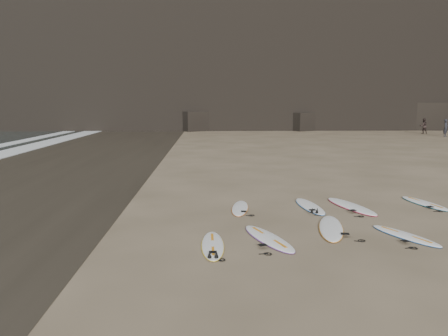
% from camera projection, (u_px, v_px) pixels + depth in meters
% --- Properties ---
extents(ground, '(240.00, 240.00, 0.00)m').
position_uv_depth(ground, '(355.00, 231.00, 12.36)').
color(ground, '#897559').
rests_on(ground, ground).
extents(wet_sand, '(12.00, 200.00, 0.01)m').
position_uv_depth(wet_sand, '(30.00, 176.00, 21.73)').
color(wet_sand, '#383026').
rests_on(wet_sand, ground).
extents(surfboard_0, '(0.56, 2.29, 0.08)m').
position_uv_depth(surfboard_0, '(213.00, 245.00, 11.05)').
color(surfboard_0, white).
rests_on(surfboard_0, ground).
extents(surfboard_1, '(1.43, 2.62, 0.09)m').
position_uv_depth(surfboard_1, '(268.00, 238.00, 11.59)').
color(surfboard_1, white).
rests_on(surfboard_1, ground).
extents(surfboard_2, '(1.27, 2.79, 0.10)m').
position_uv_depth(surfboard_2, '(331.00, 227.00, 12.55)').
color(surfboard_2, white).
rests_on(surfboard_2, ground).
extents(surfboard_3, '(1.43, 2.26, 0.08)m').
position_uv_depth(surfboard_3, '(405.00, 235.00, 11.84)').
color(surfboard_3, white).
rests_on(surfboard_3, ground).
extents(surfboard_5, '(0.81, 2.26, 0.08)m').
position_uv_depth(surfboard_5, '(240.00, 208.00, 14.94)').
color(surfboard_5, white).
rests_on(surfboard_5, ground).
extents(surfboard_6, '(0.85, 2.56, 0.09)m').
position_uv_depth(surfboard_6, '(310.00, 206.00, 15.19)').
color(surfboard_6, white).
rests_on(surfboard_6, ground).
extents(surfboard_7, '(1.38, 2.87, 0.10)m').
position_uv_depth(surfboard_7, '(351.00, 206.00, 15.16)').
color(surfboard_7, white).
rests_on(surfboard_7, ground).
extents(surfboard_8, '(1.07, 2.45, 0.09)m').
position_uv_depth(surfboard_8, '(425.00, 203.00, 15.62)').
color(surfboard_8, white).
rests_on(surfboard_8, ground).
extents(person_a, '(0.80, 0.78, 1.85)m').
position_uv_depth(person_a, '(446.00, 128.00, 46.67)').
color(person_a, black).
rests_on(person_a, ground).
extents(person_b, '(0.88, 0.69, 1.77)m').
position_uv_depth(person_b, '(424.00, 126.00, 50.98)').
color(person_b, black).
rests_on(person_b, ground).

